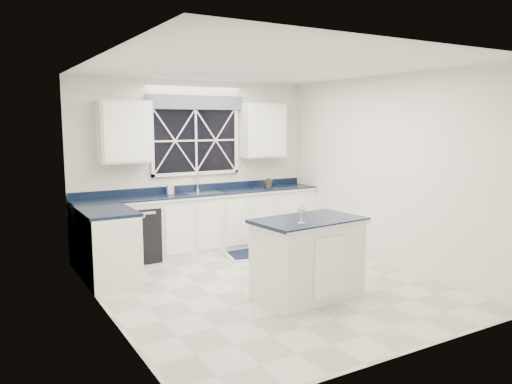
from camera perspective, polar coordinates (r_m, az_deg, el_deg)
ground at (r=6.43m, az=1.39°, el=-10.53°), size 4.50×4.50×0.00m
back_wall at (r=8.13m, az=-6.96°, el=3.05°), size 4.00×0.10×2.70m
base_cabinets at (r=7.71m, az=-7.73°, el=-4.00°), size 3.99×1.60×0.90m
countertop at (r=7.90m, az=-6.05°, el=-0.21°), size 3.98×0.64×0.04m
dishwasher at (r=7.62m, az=-13.57°, el=-4.61°), size 0.60×0.58×0.82m
window at (r=8.06m, az=-6.89°, el=6.43°), size 1.65×0.09×1.26m
upper_cabinets at (r=7.94m, az=-6.54°, el=6.92°), size 3.10×0.34×0.90m
faucet at (r=8.06m, az=-6.64°, el=1.21°), size 0.05×0.20×0.30m
island at (r=5.90m, az=5.95°, el=-7.49°), size 1.32×0.87×0.94m
rug at (r=7.92m, az=1.09°, el=-6.86°), size 1.45×1.06×0.02m
kettle at (r=8.43m, az=1.38°, el=1.03°), size 0.23×0.20×0.17m
wine_glass at (r=5.50m, az=5.21°, el=-1.97°), size 0.10×0.10×0.23m
soap_bottle at (r=7.82m, az=-9.78°, el=0.54°), size 0.10×0.10×0.21m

